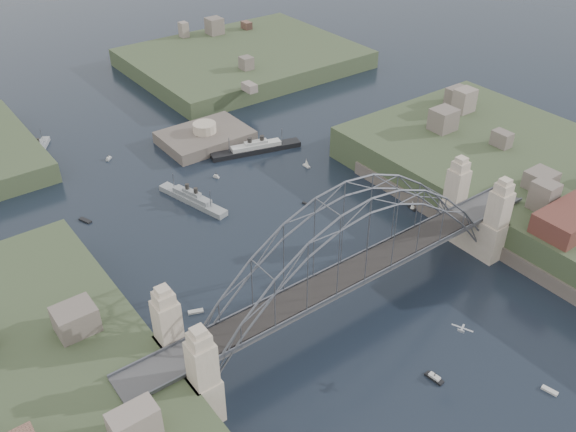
% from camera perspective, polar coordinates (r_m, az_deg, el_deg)
% --- Properties ---
extents(ground, '(500.00, 500.00, 0.00)m').
position_cam_1_polar(ground, '(109.70, 5.68, -8.59)').
color(ground, black).
rests_on(ground, ground).
extents(bridge, '(84.00, 13.80, 24.60)m').
position_cam_1_polar(bridge, '(101.78, 6.07, -3.48)').
color(bridge, '#454547').
rests_on(bridge, ground).
extents(shore_east, '(50.50, 90.00, 12.00)m').
position_cam_1_polar(shore_east, '(146.64, 22.77, 1.74)').
color(shore_east, '#354227').
rests_on(shore_east, ground).
extents(headland_ne, '(70.00, 55.00, 9.50)m').
position_cam_1_polar(headland_ne, '(211.90, -4.12, 13.80)').
color(headland_ne, '#354227').
rests_on(headland_ne, ground).
extents(fort_island, '(22.00, 16.00, 9.40)m').
position_cam_1_polar(fort_island, '(163.05, -7.60, 6.65)').
color(fort_island, '#514840').
rests_on(fort_island, ground).
extents(naval_cruiser_near, '(7.28, 19.17, 5.74)m').
position_cam_1_polar(naval_cruiser_near, '(137.64, -8.81, 1.54)').
color(naval_cruiser_near, gray).
rests_on(naval_cruiser_near, ground).
extents(naval_cruiser_far, '(9.32, 13.39, 4.90)m').
position_cam_1_polar(naval_cruiser_far, '(168.01, -22.00, 5.63)').
color(naval_cruiser_far, gray).
rests_on(naval_cruiser_far, ground).
extents(ocean_liner, '(23.26, 9.09, 5.70)m').
position_cam_1_polar(ocean_liner, '(156.63, -2.96, 6.21)').
color(ocean_liner, black).
rests_on(ocean_liner, ground).
extents(aeroplane, '(1.84, 3.11, 0.48)m').
position_cam_1_polar(aeroplane, '(97.54, 15.77, -9.99)').
color(aeroplane, '#ADB0B5').
extents(small_boat_a, '(2.78, 1.77, 0.45)m').
position_cam_1_polar(small_boat_a, '(109.73, -8.52, -8.73)').
color(small_boat_a, beige).
rests_on(small_boat_a, ground).
extents(small_boat_b, '(0.96, 1.65, 0.45)m').
position_cam_1_polar(small_boat_b, '(135.93, 1.63, 1.15)').
color(small_boat_b, beige).
rests_on(small_boat_b, ground).
extents(small_boat_c, '(1.34, 3.14, 1.43)m').
position_cam_1_polar(small_boat_c, '(100.64, 13.35, -14.33)').
color(small_boat_c, beige).
rests_on(small_boat_c, ground).
extents(small_boat_d, '(1.06, 2.12, 2.38)m').
position_cam_1_polar(small_boat_d, '(149.84, 1.72, 4.88)').
color(small_boat_d, beige).
rests_on(small_boat_d, ground).
extents(small_boat_e, '(2.02, 3.18, 0.45)m').
position_cam_1_polar(small_boat_e, '(137.29, -18.21, -0.40)').
color(small_boat_e, beige).
rests_on(small_boat_e, ground).
extents(small_boat_f, '(1.04, 1.57, 1.43)m').
position_cam_1_polar(small_boat_f, '(146.55, -6.65, 3.64)').
color(small_boat_f, beige).
rests_on(small_boat_f, ground).
extents(small_boat_g, '(1.30, 2.53, 0.45)m').
position_cam_1_polar(small_boat_g, '(104.38, 23.01, -14.63)').
color(small_boat_g, beige).
rests_on(small_boat_g, ground).
extents(small_boat_h, '(1.99, 1.78, 1.43)m').
position_cam_1_polar(small_boat_h, '(159.46, -16.23, 5.11)').
color(small_boat_h, beige).
rests_on(small_boat_h, ground).
extents(small_boat_i, '(1.11, 2.25, 2.38)m').
position_cam_1_polar(small_boat_i, '(136.52, 11.42, 0.95)').
color(small_boat_i, beige).
rests_on(small_boat_i, ground).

